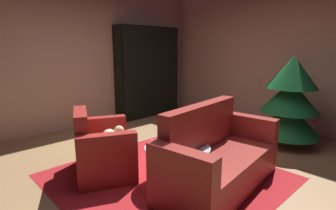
# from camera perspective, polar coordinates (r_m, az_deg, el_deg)

# --- Properties ---
(ground_plane) EXTENTS (6.81, 6.81, 0.00)m
(ground_plane) POSITION_cam_1_polar(r_m,az_deg,el_deg) (3.72, 0.67, -12.93)
(ground_plane) COLOR #927149
(wall_back) EXTENTS (5.35, 0.06, 2.78)m
(wall_back) POSITION_cam_1_polar(r_m,az_deg,el_deg) (5.75, 21.99, 9.46)
(wall_back) COLOR tan
(wall_back) RESTS_ON ground
(wall_left) EXTENTS (0.06, 5.80, 2.78)m
(wall_left) POSITION_cam_1_polar(r_m,az_deg,el_deg) (5.58, -18.85, 9.63)
(wall_left) COLOR tan
(wall_left) RESTS_ON ground
(area_rug) EXTENTS (2.49, 2.49, 0.01)m
(area_rug) POSITION_cam_1_polar(r_m,az_deg,el_deg) (3.42, -0.19, -15.21)
(area_rug) COLOR maroon
(area_rug) RESTS_ON ground
(bookshelf_unit) EXTENTS (0.36, 1.62, 2.06)m
(bookshelf_unit) POSITION_cam_1_polar(r_m,az_deg,el_deg) (6.30, -3.52, 7.09)
(bookshelf_unit) COLOR black
(bookshelf_unit) RESTS_ON ground
(armchair_red) EXTENTS (1.12, 1.00, 0.84)m
(armchair_red) POSITION_cam_1_polar(r_m,az_deg,el_deg) (3.52, -13.99, -9.48)
(armchair_red) COLOR maroon
(armchair_red) RESTS_ON ground
(couch_red) EXTENTS (0.93, 1.78, 0.94)m
(couch_red) POSITION_cam_1_polar(r_m,az_deg,el_deg) (3.17, 10.54, -11.51)
(couch_red) COLOR maroon
(couch_red) RESTS_ON ground
(coffee_table) EXTENTS (0.77, 0.77, 0.46)m
(coffee_table) POSITION_cam_1_polar(r_m,az_deg,el_deg) (3.12, 2.06, -9.64)
(coffee_table) COLOR black
(coffee_table) RESTS_ON ground
(book_stack_on_table) EXTENTS (0.23, 0.17, 0.07)m
(book_stack_on_table) POSITION_cam_1_polar(r_m,az_deg,el_deg) (3.07, 2.82, -8.62)
(book_stack_on_table) COLOR red
(book_stack_on_table) RESTS_ON coffee_table
(bottle_on_table) EXTENTS (0.08, 0.08, 0.22)m
(bottle_on_table) POSITION_cam_1_polar(r_m,az_deg,el_deg) (3.26, 3.42, -6.31)
(bottle_on_table) COLOR #581D1C
(bottle_on_table) RESTS_ON coffee_table
(decorated_tree) EXTENTS (1.01, 1.01, 1.46)m
(decorated_tree) POSITION_cam_1_polar(r_m,az_deg,el_deg) (4.72, 24.80, 1.03)
(decorated_tree) COLOR brown
(decorated_tree) RESTS_ON ground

